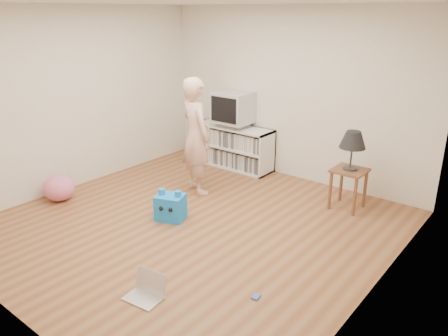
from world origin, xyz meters
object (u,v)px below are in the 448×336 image
at_px(table_lamp, 353,141).
at_px(plush_blue, 170,207).
at_px(dvd_deck, 233,124).
at_px(person, 196,136).
at_px(crt_tv, 233,107).
at_px(side_table, 349,179).
at_px(media_unit, 234,146).
at_px(laptop, 147,290).
at_px(plush_pink, 59,188).

height_order(table_lamp, plush_blue, table_lamp).
height_order(dvd_deck, person, person).
bearing_deg(dvd_deck, table_lamp, -9.52).
bearing_deg(table_lamp, crt_tv, 170.56).
bearing_deg(side_table, crt_tv, 170.56).
bearing_deg(media_unit, plush_blue, -74.00).
relative_size(media_unit, laptop, 3.80).
xyz_separation_m(side_table, table_lamp, (0.00, 0.00, 0.53)).
height_order(crt_tv, plush_pink, crt_tv).
distance_m(table_lamp, person, 2.12).
bearing_deg(plush_blue, table_lamp, 26.10).
bearing_deg(plush_blue, media_unit, 85.06).
height_order(dvd_deck, plush_blue, dvd_deck).
xyz_separation_m(side_table, plush_pink, (-3.24, -2.26, -0.24)).
distance_m(dvd_deck, plush_blue, 2.25).
height_order(side_table, person, person).
height_order(media_unit, table_lamp, table_lamp).
height_order(laptop, plush_blue, plush_blue).
distance_m(dvd_deck, laptop, 3.77).
bearing_deg(person, dvd_deck, -56.33).
distance_m(dvd_deck, person, 1.22).
bearing_deg(plush_pink, side_table, 34.94).
distance_m(side_table, plush_blue, 2.36).
distance_m(media_unit, table_lamp, 2.32).
relative_size(side_table, laptop, 1.49).
distance_m(plush_blue, plush_pink, 1.73).
bearing_deg(person, plush_blue, 133.36).
distance_m(crt_tv, plush_pink, 2.95).
distance_m(person, plush_pink, 2.04).
bearing_deg(person, laptop, 143.18).
bearing_deg(person, side_table, -135.37).
xyz_separation_m(person, laptop, (1.32, -2.17, -0.77)).
height_order(side_table, plush_pink, side_table).
relative_size(laptop, plush_pink, 0.87).
xyz_separation_m(crt_tv, side_table, (2.21, -0.37, -0.60)).
distance_m(media_unit, plush_pink, 2.85).
height_order(dvd_deck, laptop, dvd_deck).
xyz_separation_m(dvd_deck, plush_pink, (-1.03, -2.63, -0.55)).
bearing_deg(person, plush_pink, 70.17).
distance_m(media_unit, plush_blue, 2.20).
height_order(laptop, plush_pink, plush_pink).
xyz_separation_m(media_unit, plush_pink, (-1.03, -2.65, -0.17)).
xyz_separation_m(dvd_deck, crt_tv, (0.00, -0.00, 0.29)).
bearing_deg(media_unit, table_lamp, -9.92).
distance_m(laptop, plush_pink, 2.71).
bearing_deg(laptop, person, 114.07).
bearing_deg(plush_blue, crt_tv, 85.19).
bearing_deg(laptop, plush_blue, 119.99).
relative_size(table_lamp, plush_blue, 1.22).
relative_size(table_lamp, person, 0.31).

